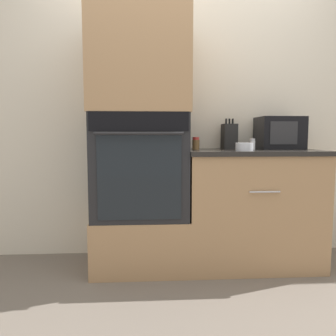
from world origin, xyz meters
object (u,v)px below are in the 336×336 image
(bowl, at_px, (244,147))
(condiment_jar_mid, at_px, (252,144))
(microwave, at_px, (279,133))
(condiment_jar_near, at_px, (196,143))
(wall_oven, at_px, (140,165))
(knife_block, at_px, (229,136))

(bowl, xyz_separation_m, condiment_jar_mid, (0.12, 0.19, 0.01))
(microwave, bearing_deg, condiment_jar_near, -176.64)
(condiment_jar_near, bearing_deg, wall_oven, -166.83)
(knife_block, distance_m, bowl, 0.39)
(wall_oven, relative_size, bowl, 6.14)
(wall_oven, height_order, bowl, wall_oven)
(microwave, distance_m, condiment_jar_near, 0.72)
(microwave, relative_size, condiment_jar_mid, 3.98)
(microwave, xyz_separation_m, knife_block, (-0.41, 0.06, -0.03))
(bowl, distance_m, condiment_jar_mid, 0.23)
(knife_block, distance_m, condiment_jar_mid, 0.24)
(microwave, xyz_separation_m, bowl, (-0.39, -0.33, -0.10))
(wall_oven, height_order, knife_block, wall_oven)
(bowl, bearing_deg, microwave, 39.83)
(condiment_jar_mid, bearing_deg, wall_oven, -179.13)
(bowl, height_order, condiment_jar_mid, condiment_jar_mid)
(microwave, height_order, condiment_jar_mid, microwave)
(bowl, distance_m, condiment_jar_near, 0.43)
(wall_oven, xyz_separation_m, condiment_jar_mid, (0.89, 0.01, 0.16))
(microwave, bearing_deg, knife_block, 172.22)
(microwave, bearing_deg, condiment_jar_mid, -153.74)
(wall_oven, xyz_separation_m, bowl, (0.77, -0.18, 0.15))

